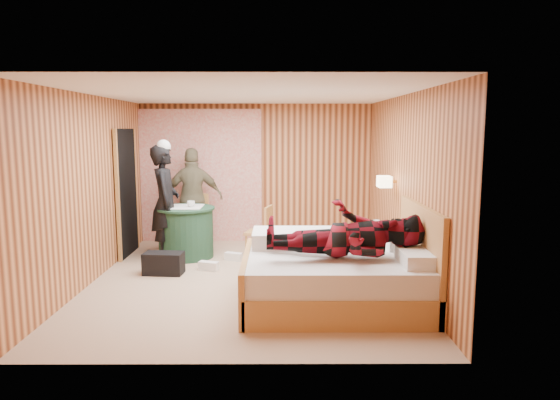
{
  "coord_description": "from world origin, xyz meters",
  "views": [
    {
      "loc": [
        0.4,
        -6.63,
        2.04
      ],
      "look_at": [
        0.43,
        0.35,
        1.05
      ],
      "focal_mm": 32.0,
      "sensor_mm": 36.0,
      "label": 1
    }
  ],
  "objects_px": {
    "nightstand": "(378,247)",
    "man_on_bed": "(345,222)",
    "man_at_table": "(193,197)",
    "chair_far": "(195,216)",
    "chair_near": "(263,228)",
    "duffel_bag": "(164,263)",
    "woman_standing": "(165,203)",
    "round_table": "(186,232)",
    "wall_lamp": "(384,182)",
    "bed": "(339,275)"
  },
  "relations": [
    {
      "from": "chair_far",
      "to": "duffel_bag",
      "type": "bearing_deg",
      "value": -77.18
    },
    {
      "from": "bed",
      "to": "duffel_bag",
      "type": "height_order",
      "value": "bed"
    },
    {
      "from": "bed",
      "to": "man_on_bed",
      "type": "relative_size",
      "value": 1.23
    },
    {
      "from": "round_table",
      "to": "woman_standing",
      "type": "distance_m",
      "value": 0.58
    },
    {
      "from": "chair_far",
      "to": "man_at_table",
      "type": "height_order",
      "value": "man_at_table"
    },
    {
      "from": "round_table",
      "to": "man_at_table",
      "type": "xyz_separation_m",
      "value": [
        0.0,
        0.78,
        0.45
      ]
    },
    {
      "from": "bed",
      "to": "chair_near",
      "type": "relative_size",
      "value": 2.59
    },
    {
      "from": "wall_lamp",
      "to": "nightstand",
      "type": "height_order",
      "value": "wall_lamp"
    },
    {
      "from": "nightstand",
      "to": "man_on_bed",
      "type": "bearing_deg",
      "value": -112.51
    },
    {
      "from": "chair_far",
      "to": "chair_near",
      "type": "bearing_deg",
      "value": -14.39
    },
    {
      "from": "woman_standing",
      "to": "nightstand",
      "type": "bearing_deg",
      "value": -107.65
    },
    {
      "from": "wall_lamp",
      "to": "woman_standing",
      "type": "relative_size",
      "value": 0.14
    },
    {
      "from": "nightstand",
      "to": "chair_far",
      "type": "distance_m",
      "value": 3.23
    },
    {
      "from": "duffel_bag",
      "to": "woman_standing",
      "type": "xyz_separation_m",
      "value": [
        -0.14,
        0.85,
        0.75
      ]
    },
    {
      "from": "chair_far",
      "to": "woman_standing",
      "type": "xyz_separation_m",
      "value": [
        -0.32,
        -0.84,
        0.36
      ]
    },
    {
      "from": "round_table",
      "to": "wall_lamp",
      "type": "bearing_deg",
      "value": -14.25
    },
    {
      "from": "wall_lamp",
      "to": "round_table",
      "type": "xyz_separation_m",
      "value": [
        -3.0,
        0.76,
        -0.89
      ]
    },
    {
      "from": "round_table",
      "to": "chair_near",
      "type": "distance_m",
      "value": 1.24
    },
    {
      "from": "wall_lamp",
      "to": "man_at_table",
      "type": "height_order",
      "value": "man_at_table"
    },
    {
      "from": "man_on_bed",
      "to": "nightstand",
      "type": "bearing_deg",
      "value": 67.49
    },
    {
      "from": "man_on_bed",
      "to": "bed",
      "type": "bearing_deg",
      "value": 97.81
    },
    {
      "from": "nightstand",
      "to": "man_at_table",
      "type": "distance_m",
      "value": 3.31
    },
    {
      "from": "duffel_bag",
      "to": "bed",
      "type": "bearing_deg",
      "value": -21.87
    },
    {
      "from": "wall_lamp",
      "to": "round_table",
      "type": "distance_m",
      "value": 3.22
    },
    {
      "from": "chair_far",
      "to": "bed",
      "type": "bearing_deg",
      "value": -34.2
    },
    {
      "from": "bed",
      "to": "woman_standing",
      "type": "relative_size",
      "value": 1.2
    },
    {
      "from": "chair_far",
      "to": "duffel_bag",
      "type": "relative_size",
      "value": 1.7
    },
    {
      "from": "nightstand",
      "to": "round_table",
      "type": "height_order",
      "value": "round_table"
    },
    {
      "from": "bed",
      "to": "duffel_bag",
      "type": "distance_m",
      "value": 2.63
    },
    {
      "from": "wall_lamp",
      "to": "chair_near",
      "type": "bearing_deg",
      "value": 158.4
    },
    {
      "from": "round_table",
      "to": "nightstand",
      "type": "bearing_deg",
      "value": -11.77
    },
    {
      "from": "bed",
      "to": "man_at_table",
      "type": "xyz_separation_m",
      "value": [
        -2.19,
        2.92,
        0.52
      ]
    },
    {
      "from": "man_at_table",
      "to": "chair_far",
      "type": "bearing_deg",
      "value": 113.13
    },
    {
      "from": "bed",
      "to": "nightstand",
      "type": "bearing_deg",
      "value": 63.55
    },
    {
      "from": "chair_far",
      "to": "man_on_bed",
      "type": "relative_size",
      "value": 0.53
    },
    {
      "from": "chair_near",
      "to": "man_at_table",
      "type": "height_order",
      "value": "man_at_table"
    },
    {
      "from": "woman_standing",
      "to": "bed",
      "type": "bearing_deg",
      "value": -138.14
    },
    {
      "from": "duffel_bag",
      "to": "man_at_table",
      "type": "height_order",
      "value": "man_at_table"
    },
    {
      "from": "man_on_bed",
      "to": "man_at_table",
      "type": "bearing_deg",
      "value": 125.2
    },
    {
      "from": "wall_lamp",
      "to": "bed",
      "type": "relative_size",
      "value": 0.12
    },
    {
      "from": "nightstand",
      "to": "chair_near",
      "type": "relative_size",
      "value": 0.74
    },
    {
      "from": "chair_far",
      "to": "man_at_table",
      "type": "bearing_deg",
      "value": 135.62
    },
    {
      "from": "man_on_bed",
      "to": "chair_near",
      "type": "bearing_deg",
      "value": 113.21
    },
    {
      "from": "nightstand",
      "to": "chair_near",
      "type": "bearing_deg",
      "value": 162.19
    },
    {
      "from": "chair_far",
      "to": "man_at_table",
      "type": "distance_m",
      "value": 0.33
    },
    {
      "from": "duffel_bag",
      "to": "woman_standing",
      "type": "bearing_deg",
      "value": 104.55
    },
    {
      "from": "bed",
      "to": "wall_lamp",
      "type": "bearing_deg",
      "value": 59.84
    },
    {
      "from": "woman_standing",
      "to": "man_on_bed",
      "type": "distance_m",
      "value": 3.39
    },
    {
      "from": "woman_standing",
      "to": "man_at_table",
      "type": "xyz_separation_m",
      "value": [
        0.29,
        0.89,
        -0.04
      ]
    },
    {
      "from": "man_at_table",
      "to": "nightstand",
      "type": "bearing_deg",
      "value": 151.02
    }
  ]
}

